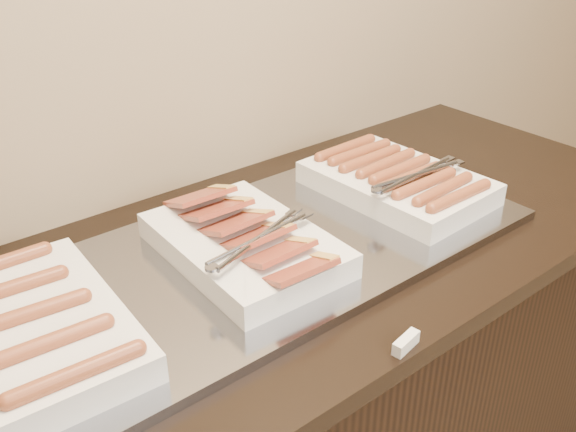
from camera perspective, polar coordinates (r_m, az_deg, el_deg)
The scene contains 6 objects.
counter at distance 1.54m, azimuth -2.96°, elevation -18.30°, with size 2.06×0.76×0.90m.
warming_tray at distance 1.24m, azimuth -4.06°, elevation -4.03°, with size 1.20×0.50×0.02m, color #8E919B.
dish_left at distance 1.08m, azimuth -21.95°, elevation -9.34°, with size 0.29×0.42×0.07m.
dish_center at distance 1.21m, azimuth -3.83°, elevation -2.37°, with size 0.28×0.40×0.09m.
dish_right at distance 1.47m, azimuth 9.76°, elevation 3.13°, with size 0.28×0.40×0.08m.
label_holder at distance 1.05m, azimuth 10.44°, elevation -11.03°, with size 0.06×0.02×0.02m, color silver.
Camera 1 is at (-0.60, 1.27, 1.58)m, focal length 40.00 mm.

